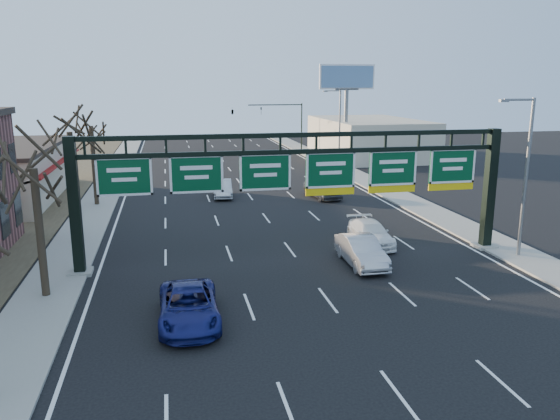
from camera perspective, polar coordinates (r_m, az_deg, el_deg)
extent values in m
plane|color=black|center=(23.86, 6.40, -11.14)|extent=(160.00, 160.00, 0.00)
cube|color=gray|center=(42.19, -19.33, -0.93)|extent=(3.00, 120.00, 0.12)
cube|color=gray|center=(46.20, 13.91, 0.61)|extent=(3.00, 120.00, 0.12)
cube|color=white|center=(42.36, -1.94, -0.20)|extent=(21.60, 120.00, 0.01)
cube|color=black|center=(29.68, -20.65, 0.28)|extent=(0.55, 0.55, 7.20)
cube|color=gray|center=(30.60, -20.12, -6.13)|extent=(1.20, 1.20, 0.20)
cube|color=black|center=(34.71, 21.04, 2.01)|extent=(0.55, 0.55, 7.20)
cube|color=gray|center=(35.50, 20.58, -3.54)|extent=(1.20, 1.20, 0.20)
cube|color=black|center=(29.58, 1.94, 7.85)|extent=(23.40, 0.25, 0.25)
cube|color=black|center=(29.68, 1.93, 6.12)|extent=(23.40, 0.25, 0.25)
cube|color=#044021|center=(29.10, -15.96, 3.39)|extent=(2.80, 0.10, 2.00)
cube|color=#044021|center=(29.05, -8.72, 3.73)|extent=(2.80, 0.10, 2.00)
cube|color=#044021|center=(29.46, -1.56, 4.00)|extent=(2.80, 0.10, 2.00)
cube|color=#044021|center=(30.30, 5.29, 4.21)|extent=(2.80, 0.10, 2.00)
cube|color=yellow|center=(30.52, 5.24, 1.95)|extent=(2.80, 0.10, 0.40)
cube|color=#044021|center=(31.56, 11.70, 4.35)|extent=(2.80, 0.10, 2.00)
cube|color=yellow|center=(31.76, 11.59, 2.17)|extent=(2.80, 0.10, 0.40)
cube|color=#044021|center=(33.17, 17.55, 4.43)|extent=(2.80, 0.10, 2.00)
cube|color=yellow|center=(33.37, 17.41, 2.36)|extent=(2.80, 0.10, 0.40)
cube|color=maroon|center=(50.98, -22.33, 4.52)|extent=(1.20, 18.00, 0.40)
cube|color=#BDB39D|center=(75.94, 9.25, 7.48)|extent=(12.00, 20.00, 5.00)
cylinder|color=black|center=(27.12, -23.80, -2.12)|extent=(0.36, 0.36, 6.08)
cylinder|color=black|center=(36.65, -20.72, 2.49)|extent=(0.36, 0.36, 6.84)
cylinder|color=black|center=(46.46, -18.87, 4.49)|extent=(0.36, 0.36, 6.46)
cylinder|color=slate|center=(33.42, 24.31, 3.10)|extent=(0.20, 0.20, 9.00)
cylinder|color=slate|center=(32.50, 23.74, 10.73)|extent=(1.80, 0.12, 0.12)
cube|color=slate|center=(32.00, 22.39, 10.73)|extent=(0.50, 0.22, 0.15)
cylinder|color=slate|center=(63.91, 6.24, 8.44)|extent=(0.20, 0.20, 9.00)
cylinder|color=slate|center=(63.43, 5.55, 12.40)|extent=(1.80, 0.12, 0.12)
cube|color=slate|center=(63.17, 4.75, 12.37)|extent=(0.50, 0.22, 0.15)
cylinder|color=slate|center=(69.40, 6.88, 8.69)|extent=(0.50, 0.50, 9.00)
cube|color=slate|center=(69.20, 6.98, 12.41)|extent=(3.00, 0.30, 0.20)
cube|color=white|center=(69.20, 7.02, 13.65)|extent=(7.00, 0.30, 3.00)
cube|color=#567DAC|center=(69.01, 7.07, 13.65)|extent=(6.60, 0.05, 2.60)
cylinder|color=black|center=(78.17, 2.27, 8.53)|extent=(0.18, 0.18, 7.00)
cylinder|color=black|center=(77.15, -0.50, 10.93)|extent=(7.60, 0.14, 0.14)
imported|color=black|center=(76.82, -1.99, 10.32)|extent=(0.20, 0.20, 1.00)
imported|color=black|center=(76.25, -5.00, 10.26)|extent=(0.54, 0.54, 1.62)
imported|color=navy|center=(23.30, -9.51, -9.88)|extent=(2.49, 5.31, 1.47)
imported|color=#AAAAAF|center=(30.32, 8.49, -4.25)|extent=(1.67, 4.79, 1.58)
imported|color=white|center=(34.24, 9.43, -2.40)|extent=(2.12, 4.92, 1.41)
imported|color=#444649|center=(47.69, 4.45, 2.30)|extent=(2.66, 5.16, 1.68)
imported|color=#BBBBC0|center=(48.13, -6.04, 2.25)|extent=(1.86, 4.59, 1.48)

